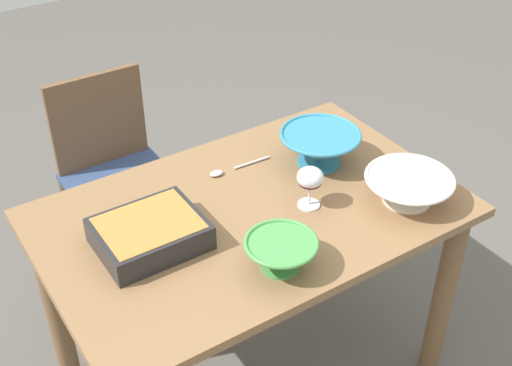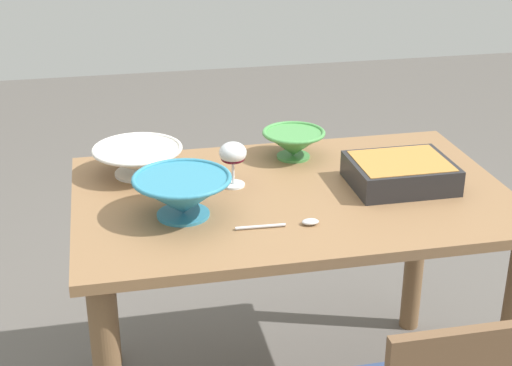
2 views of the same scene
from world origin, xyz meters
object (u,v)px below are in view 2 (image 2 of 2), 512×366
Objects in this scene: casserole_dish at (400,172)px; serving_bowl at (138,159)px; dining_table at (291,235)px; wine_glass at (233,156)px; serving_spoon at (295,223)px; small_bowl at (182,194)px; mixing_bowl at (294,143)px.

casserole_dish is 1.07× the size of serving_bowl.
dining_table is 9.23× the size of wine_glass.
dining_table is at bearing -3.06° from casserole_dish.
wine_glass reaches higher than serving_spoon.
small_bowl is at bearing -23.19° from serving_spoon.
small_bowl reaches higher than dining_table.
serving_spoon is (-0.27, 0.12, -0.05)m from small_bowl.
casserole_dish is at bearing 176.94° from dining_table.
mixing_bowl reaches higher than casserole_dish.
wine_glass is 0.30m from serving_bowl.
dining_table is 4.68× the size of small_bowl.
casserole_dish is 0.63m from small_bowl.
casserole_dish is 1.45× the size of mixing_bowl.
small_bowl is 0.30m from serving_spoon.
casserole_dish is at bearing 162.16° from serving_bowl.
casserole_dish is at bearing 168.54° from wine_glass.
wine_glass reaches higher than serving_bowl.
casserole_dish reaches higher than serving_spoon.
dining_table is 5.60× the size of serving_spoon.
dining_table is at bearing 74.96° from mixing_bowl.
dining_table is 0.28m from wine_glass.
small_bowl is at bearing 6.36° from casserole_dish.
dining_table is 0.50m from serving_bowl.
serving_bowl is (0.72, -0.23, 0.01)m from casserole_dish.
dining_table is 0.32m from mixing_bowl.
mixing_bowl is at bearing -141.92° from wine_glass.
mixing_bowl is (0.24, -0.27, 0.01)m from casserole_dish.
serving_spoon is (-0.11, 0.28, -0.08)m from wine_glass.
wine_glass is 0.46× the size of casserole_dish.
serving_bowl is at bearing -28.23° from wine_glass.
small_bowl reaches higher than mixing_bowl.
mixing_bowl is 0.51m from small_bowl.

